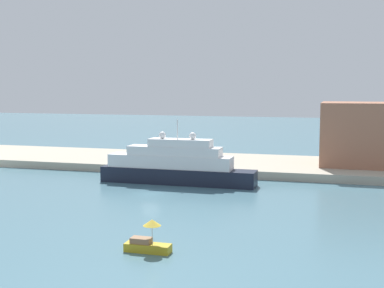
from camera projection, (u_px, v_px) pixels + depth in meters
The scene contains 8 objects.
ground at pixel (150, 194), 75.11m from camera, with size 400.00×400.00×0.00m, color slate.
quay_dock at pixel (200, 163), 101.07m from camera, with size 110.00×22.55×1.40m, color #ADA38E.
large_yacht at pixel (175, 166), 83.03m from camera, with size 25.14×3.89×10.32m.
small_motorboat at pixel (148, 241), 48.68m from camera, with size 4.38×1.70×3.14m.
harbor_building at pixel (365, 134), 93.15m from camera, with size 15.29×12.06×11.24m, color #9E664C.
parked_car at pixel (145, 156), 101.12m from camera, with size 4.23×1.80×1.51m.
person_figure at pixel (156, 160), 95.10m from camera, with size 0.36×0.36×1.67m.
mooring_bollard at pixel (220, 166), 89.26m from camera, with size 0.48×0.48×0.88m, color black.
Camera 1 is at (26.39, -69.26, 15.36)m, focal length 48.79 mm.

